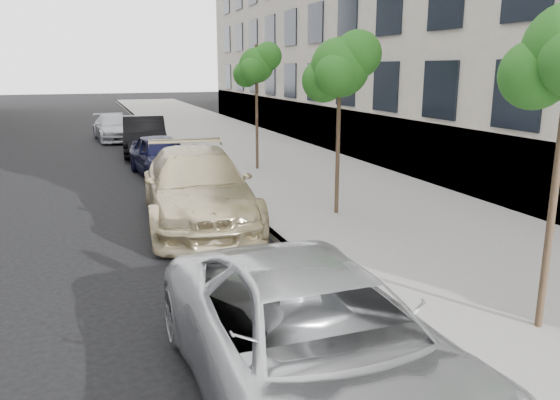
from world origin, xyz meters
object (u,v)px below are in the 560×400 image
tree_far (257,65)px  sedan_black (144,136)px  suv (197,187)px  minivan (317,345)px  sedan_rear (114,128)px  tree_mid (341,67)px  sedan_blue (161,156)px

tree_far → sedan_black: (-3.33, 5.57, -2.91)m
suv → sedan_black: 11.26m
minivan → sedan_black: 19.09m
minivan → tree_far: bearing=74.8°
sedan_rear → sedan_black: bearing=-84.2°
tree_mid → sedan_black: (-3.33, 12.07, -2.85)m
suv → sedan_blue: size_ratio=1.43×
minivan → tree_mid: bearing=62.4°
tree_mid → sedan_blue: 8.24m
tree_mid → tree_far: tree_mid is taller
sedan_black → tree_mid: bearing=-69.6°
sedan_blue → sedan_black: 5.13m
tree_mid → minivan: 8.41m
minivan → sedan_black: bearing=88.9°
tree_far → sedan_rear: 12.06m
tree_mid → sedan_blue: (-3.33, 6.94, -2.94)m
suv → sedan_rear: size_ratio=1.35×
sedan_black → sedan_rear: 5.36m
minivan → suv: (0.31, 7.83, 0.10)m
sedan_blue → suv: bearing=-95.5°
tree_far → sedan_rear: tree_far is taller
sedan_black → tree_far: bearing=-54.1°
minivan → sedan_black: size_ratio=1.14×
tree_far → suv: bearing=-120.3°
tree_far → tree_mid: bearing=-90.0°
minivan → sedan_blue: 13.96m
tree_far → sedan_rear: bearing=111.5°
sedan_blue → sedan_rear: (-0.95, 10.41, -0.07)m
minivan → sedan_rear: bearing=91.3°
tree_mid → sedan_black: tree_mid is taller
sedan_black → sedan_rear: sedan_black is taller
tree_far → sedan_rear: size_ratio=0.98×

